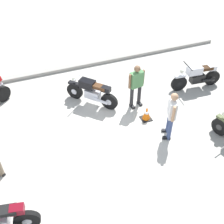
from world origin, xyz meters
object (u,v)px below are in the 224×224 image
Objects in this scene: motorcycle_black_cruiser at (92,92)px; traffic_cone at (147,113)px; motorcycle_silver_cruiser at (197,76)px; person_in_white_shirt at (172,113)px; person_in_green_shirt at (136,84)px.

motorcycle_black_cruiser is 2.15m from traffic_cone.
person_in_white_shirt is at bearing 45.46° from motorcycle_silver_cruiser.
person_in_green_shirt is (1.45, -0.67, 0.43)m from motorcycle_black_cruiser.
person_in_white_shirt reaches higher than person_in_green_shirt.
person_in_white_shirt is (-2.36, -1.99, 0.45)m from motorcycle_silver_cruiser.
traffic_cone is (0.04, -0.85, -0.69)m from person_in_green_shirt.
motorcycle_silver_cruiser reaches higher than traffic_cone.
motorcycle_black_cruiser is at bearing 134.47° from traffic_cone.
motorcycle_black_cruiser is 1.66m from person_in_green_shirt.
person_in_green_shirt reaches higher than motorcycle_black_cruiser.
motorcycle_black_cruiser is 3.03× the size of traffic_cone.
person_in_white_shirt is 1.02× the size of person_in_green_shirt.
person_in_white_shirt reaches higher than motorcycle_black_cruiser.
person_in_white_shirt is at bearing 1.84° from person_in_green_shirt.
motorcycle_silver_cruiser is 3.95× the size of traffic_cone.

